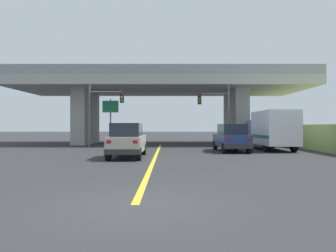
# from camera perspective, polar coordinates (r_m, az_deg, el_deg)

# --- Properties ---
(ground) EXTENTS (160.00, 160.00, 0.00)m
(ground) POSITION_cam_1_polar(r_m,az_deg,el_deg) (32.43, -1.21, -3.35)
(ground) COLOR #2B2B2D
(overpass_bridge) EXTENTS (29.92, 10.58, 7.45)m
(overpass_bridge) POSITION_cam_1_polar(r_m,az_deg,el_deg) (32.57, -1.21, 6.02)
(overpass_bridge) COLOR #A8A59E
(overpass_bridge) RESTS_ON ground
(lane_divider_stripe) EXTENTS (0.20, 22.83, 0.01)m
(lane_divider_stripe) POSITION_cam_1_polar(r_m,az_deg,el_deg) (18.53, -2.23, -5.75)
(lane_divider_stripe) COLOR yellow
(lane_divider_stripe) RESTS_ON ground
(suv_lead) EXTENTS (1.89, 4.57, 2.02)m
(suv_lead) POSITION_cam_1_polar(r_m,az_deg,el_deg) (18.02, -7.47, -2.69)
(suv_lead) COLOR #B7B29E
(suv_lead) RESTS_ON ground
(suv_crossing) EXTENTS (2.03, 4.74, 2.02)m
(suv_crossing) POSITION_cam_1_polar(r_m,az_deg,el_deg) (22.74, 11.92, -2.15)
(suv_crossing) COLOR navy
(suv_crossing) RESTS_ON ground
(box_truck) EXTENTS (2.33, 6.57, 3.01)m
(box_truck) POSITION_cam_1_polar(r_m,az_deg,el_deg) (25.10, 18.96, -0.66)
(box_truck) COLOR navy
(box_truck) RESTS_ON ground
(traffic_signal_nearside) EXTENTS (2.86, 0.36, 5.53)m
(traffic_signal_nearside) POSITION_cam_1_polar(r_m,az_deg,el_deg) (27.54, 9.56, 3.31)
(traffic_signal_nearside) COLOR #56595E
(traffic_signal_nearside) RESTS_ON ground
(traffic_signal_farside) EXTENTS (3.13, 0.36, 5.52)m
(traffic_signal_farside) POSITION_cam_1_polar(r_m,az_deg,el_deg) (27.57, -12.28, 3.44)
(traffic_signal_farside) COLOR #56595E
(traffic_signal_farside) RESTS_ON ground
(highway_sign) EXTENTS (1.59, 0.17, 4.53)m
(highway_sign) POSITION_cam_1_polar(r_m,az_deg,el_deg) (30.08, -10.61, 2.74)
(highway_sign) COLOR slate
(highway_sign) RESTS_ON ground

